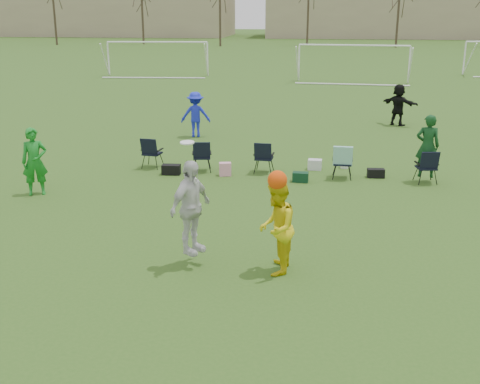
% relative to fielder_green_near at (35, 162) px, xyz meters
% --- Properties ---
extents(ground, '(260.00, 260.00, 0.00)m').
position_rel_fielder_green_near_xyz_m(ground, '(5.66, -5.01, -0.91)').
color(ground, '#31571B').
rests_on(ground, ground).
extents(fielder_green_near, '(0.78, 0.67, 1.82)m').
position_rel_fielder_green_near_xyz_m(fielder_green_near, '(0.00, 0.00, 0.00)').
color(fielder_green_near, '#167E21').
rests_on(fielder_green_near, ground).
extents(fielder_blue, '(1.22, 0.84, 1.74)m').
position_rel_fielder_green_near_xyz_m(fielder_blue, '(2.75, 7.97, -0.04)').
color(fielder_blue, '#1B27CC').
rests_on(fielder_blue, ground).
extents(fielder_black, '(1.62, 1.39, 1.76)m').
position_rel_fielder_green_near_xyz_m(fielder_black, '(10.82, 11.41, -0.03)').
color(fielder_black, black).
rests_on(fielder_black, ground).
extents(center_contest, '(2.47, 1.16, 2.47)m').
position_rel_fielder_green_near_xyz_m(center_contest, '(6.03, -4.11, 0.15)').
color(center_contest, silver).
rests_on(center_contest, ground).
extents(sideline_setup, '(8.95, 2.02, 1.96)m').
position_rel_fielder_green_near_xyz_m(sideline_setup, '(7.14, 2.82, -0.34)').
color(sideline_setup, '#103D19').
rests_on(sideline_setup, ground).
extents(goal_left, '(7.39, 0.76, 2.46)m').
position_rel_fielder_green_near_xyz_m(goal_left, '(-4.34, 28.99, 1.01)').
color(goal_left, white).
rests_on(goal_left, ground).
extents(goal_mid, '(7.40, 0.63, 2.46)m').
position_rel_fielder_green_near_xyz_m(goal_mid, '(9.66, 26.99, 1.01)').
color(goal_mid, white).
rests_on(goal_mid, ground).
extents(tree_line, '(110.28, 3.28, 11.40)m').
position_rel_fielder_green_near_xyz_m(tree_line, '(5.90, 64.84, 4.18)').
color(tree_line, '#382B21').
rests_on(tree_line, ground).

